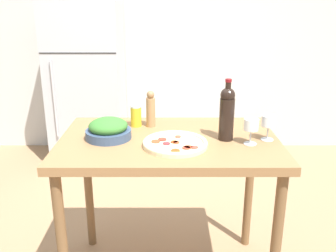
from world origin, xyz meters
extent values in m
cube|color=silver|center=(0.00, 2.31, 1.30)|extent=(6.40, 0.06, 2.60)
cube|color=#B7BCC1|center=(-0.87, 1.93, 0.84)|extent=(0.75, 0.67, 1.69)
cube|color=black|center=(-0.87, 1.60, 1.21)|extent=(0.73, 0.01, 0.01)
cylinder|color=#B2B2B7|center=(-1.13, 1.58, 0.76)|extent=(0.02, 0.02, 0.76)
cube|color=olive|center=(0.00, 0.00, 0.92)|extent=(1.24, 0.79, 0.05)
cylinder|color=brown|center=(-0.56, -0.34, 0.45)|extent=(0.06, 0.06, 0.90)
cylinder|color=brown|center=(0.56, -0.34, 0.45)|extent=(0.06, 0.06, 0.90)
cylinder|color=brown|center=(-0.56, 0.34, 0.45)|extent=(0.06, 0.06, 0.90)
cylinder|color=brown|center=(0.56, 0.34, 0.45)|extent=(0.06, 0.06, 0.90)
cylinder|color=black|center=(0.32, -0.02, 1.06)|extent=(0.08, 0.08, 0.24)
sphere|color=black|center=(0.32, -0.02, 1.20)|extent=(0.08, 0.08, 0.08)
cylinder|color=black|center=(0.32, -0.02, 1.24)|extent=(0.03, 0.03, 0.07)
cylinder|color=maroon|center=(0.32, -0.02, 1.28)|extent=(0.03, 0.03, 0.02)
cylinder|color=silver|center=(0.44, -0.09, 0.95)|extent=(0.07, 0.07, 0.00)
cylinder|color=silver|center=(0.44, -0.09, 0.99)|extent=(0.01, 0.01, 0.08)
cylinder|color=white|center=(0.44, -0.09, 1.06)|extent=(0.08, 0.08, 0.06)
cylinder|color=maroon|center=(0.44, -0.09, 1.04)|extent=(0.07, 0.07, 0.02)
cylinder|color=silver|center=(0.55, -0.02, 0.95)|extent=(0.07, 0.07, 0.00)
cylinder|color=silver|center=(0.55, -0.02, 0.99)|extent=(0.01, 0.01, 0.08)
cylinder|color=white|center=(0.55, -0.02, 1.06)|extent=(0.08, 0.08, 0.06)
cylinder|color=maroon|center=(0.55, -0.02, 1.03)|extent=(0.07, 0.07, 0.01)
cylinder|color=#AD7F51|center=(-0.11, 0.21, 1.04)|extent=(0.06, 0.06, 0.18)
sphere|color=#936C45|center=(-0.11, 0.21, 1.15)|extent=(0.05, 0.05, 0.05)
cylinder|color=#384C6B|center=(-0.34, 0.00, 0.97)|extent=(0.26, 0.26, 0.05)
ellipsoid|color=#38752D|center=(-0.34, 0.00, 1.02)|extent=(0.22, 0.22, 0.09)
cylinder|color=beige|center=(0.03, -0.12, 0.95)|extent=(0.35, 0.35, 0.02)
torus|color=beige|center=(0.03, -0.12, 0.96)|extent=(0.35, 0.35, 0.02)
cylinder|color=#CC4525|center=(-0.07, -0.10, 0.97)|extent=(0.05, 0.05, 0.01)
cylinder|color=red|center=(-0.04, -0.07, 0.97)|extent=(0.05, 0.05, 0.01)
cylinder|color=#CF4624|center=(0.04, -0.12, 0.97)|extent=(0.03, 0.03, 0.01)
cylinder|color=#D14031|center=(0.13, -0.19, 0.97)|extent=(0.04, 0.04, 0.01)
cylinder|color=red|center=(0.09, -0.19, 0.97)|extent=(0.04, 0.04, 0.01)
cylinder|color=#D74216|center=(0.03, -0.23, 0.97)|extent=(0.05, 0.05, 0.01)
cylinder|color=#E34631|center=(0.05, -0.03, 0.97)|extent=(0.03, 0.03, 0.01)
cylinder|color=red|center=(-0.01, -0.13, 0.97)|extent=(0.04, 0.04, 0.01)
cylinder|color=red|center=(0.10, -0.18, 0.97)|extent=(0.04, 0.04, 0.01)
cylinder|color=red|center=(0.03, -0.11, 0.97)|extent=(0.04, 0.04, 0.01)
cylinder|color=yellow|center=(-0.20, 0.22, 1.01)|extent=(0.07, 0.07, 0.12)
cylinder|color=white|center=(-0.20, 0.22, 1.07)|extent=(0.07, 0.07, 0.01)
camera|label=1|loc=(-0.01, -1.99, 1.69)|focal=40.00mm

